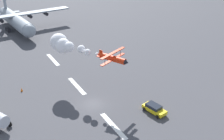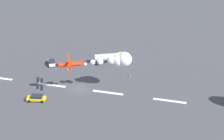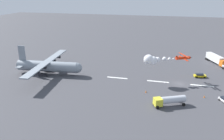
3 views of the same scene
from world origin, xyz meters
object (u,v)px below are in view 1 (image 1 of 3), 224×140
object	(u,v)px
cargo_transport_plane	(17,21)
traffic_cone_far	(22,90)
followme_car_yellow	(154,108)
stunt_biplane_red	(67,45)

from	to	relation	value
cargo_transport_plane	traffic_cone_far	world-z (taller)	cargo_transport_plane
cargo_transport_plane	followme_car_yellow	xyz separation A→B (m)	(-57.97, -10.74, -2.66)
followme_car_yellow	stunt_biplane_red	bearing A→B (deg)	28.30
stunt_biplane_red	traffic_cone_far	distance (m)	12.77
stunt_biplane_red	traffic_cone_far	bearing A→B (deg)	79.34
followme_car_yellow	cargo_transport_plane	bearing A→B (deg)	10.50
cargo_transport_plane	stunt_biplane_red	bearing A→B (deg)	-177.90
traffic_cone_far	cargo_transport_plane	bearing A→B (deg)	-11.62
cargo_transport_plane	stunt_biplane_red	xyz separation A→B (m)	(-40.79, -1.49, 5.22)
followme_car_yellow	traffic_cone_far	world-z (taller)	followme_car_yellow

